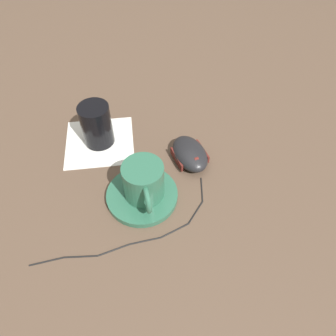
{
  "coord_description": "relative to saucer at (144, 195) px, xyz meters",
  "views": [
    {
      "loc": [
        -0.5,
        0.06,
        0.54
      ],
      "look_at": [
        -0.09,
        -0.06,
        0.03
      ],
      "focal_mm": 35.0,
      "sensor_mm": 36.0,
      "label": 1
    }
  ],
  "objects": [
    {
      "name": "ground_plane",
      "position": [
        0.12,
        0.0,
        -0.01
      ],
      "size": [
        3.0,
        3.0,
        0.0
      ],
      "primitive_type": "plane",
      "color": "brown"
    },
    {
      "name": "saucer",
      "position": [
        0.0,
        0.0,
        0.0
      ],
      "size": [
        0.14,
        0.14,
        0.01
      ],
      "primitive_type": "cylinder",
      "color": "#2D664C",
      "rests_on": "ground"
    },
    {
      "name": "coffee_cup",
      "position": [
        -0.0,
        -0.0,
        0.04
      ],
      "size": [
        0.11,
        0.08,
        0.07
      ],
      "color": "#2D664C",
      "rests_on": "saucer"
    },
    {
      "name": "computer_mouse",
      "position": [
        0.07,
        -0.12,
        0.01
      ],
      "size": [
        0.11,
        0.08,
        0.04
      ],
      "color": "black",
      "rests_on": "ground"
    },
    {
      "name": "mouse_cable",
      "position": [
        -0.08,
        0.03,
        -0.0
      ],
      "size": [
        0.11,
        0.35,
        0.0
      ],
      "color": "black",
      "rests_on": "ground"
    },
    {
      "name": "napkin_under_glass",
      "position": [
        0.18,
        0.06,
        -0.01
      ],
      "size": [
        0.18,
        0.18,
        0.0
      ],
      "primitive_type": "cube",
      "rotation": [
        0.0,
        0.0,
        -0.19
      ],
      "color": "silver",
      "rests_on": "ground"
    },
    {
      "name": "drinking_glass",
      "position": [
        0.18,
        0.06,
        0.04
      ],
      "size": [
        0.07,
        0.07,
        0.1
      ],
      "primitive_type": "cylinder",
      "color": "black",
      "rests_on": "napkin_under_glass"
    }
  ]
}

